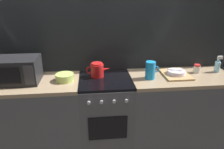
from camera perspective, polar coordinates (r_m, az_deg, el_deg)
ground_plane at (r=2.83m, az=-1.61°, el=-18.22°), size 8.00×8.00×0.00m
back_wall at (r=2.57m, az=-2.46°, el=7.77°), size 3.60×0.05×2.40m
counter_left at (r=2.67m, az=-21.72°, el=-10.84°), size 1.20×0.60×0.90m
stove_unit at (r=2.57m, az=-1.72°, el=-10.51°), size 0.60×0.63×0.90m
counter_right at (r=2.77m, az=17.42°, el=-9.00°), size 1.20×0.60×0.90m
microwave at (r=2.46m, az=-24.51°, el=1.10°), size 0.46×0.35×0.27m
kettle at (r=2.40m, az=-4.07°, el=1.24°), size 0.28×0.15×0.17m
mixing_bowl at (r=2.35m, az=-12.76°, el=-0.76°), size 0.20×0.20×0.08m
pitcher at (r=2.37m, az=10.44°, el=1.15°), size 0.16×0.11×0.20m
dish_pile at (r=2.57m, az=16.97°, el=0.34°), size 0.30×0.40×0.07m
spice_jar at (r=2.72m, az=22.13°, el=1.48°), size 0.08×0.08×0.10m
spray_bottle at (r=2.84m, az=26.86°, el=2.11°), size 0.08×0.06×0.20m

